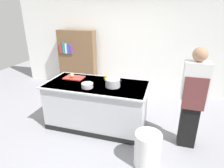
{
  "coord_description": "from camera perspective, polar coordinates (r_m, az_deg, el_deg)",
  "views": [
    {
      "loc": [
        1.23,
        -3.13,
        2.22
      ],
      "look_at": [
        0.25,
        0.2,
        0.85
      ],
      "focal_mm": 30.18,
      "sensor_mm": 36.0,
      "label": 1
    }
  ],
  "objects": [
    {
      "name": "ground_plane",
      "position": [
        4.03,
        -4.31,
        -11.97
      ],
      "size": [
        10.0,
        10.0,
        0.0
      ],
      "primitive_type": "plane",
      "color": "gray"
    },
    {
      "name": "back_wall",
      "position": [
        5.42,
        3.25,
        13.86
      ],
      "size": [
        6.4,
        0.12,
        3.0
      ],
      "primitive_type": "cube",
      "color": "white",
      "rests_on": "ground_plane"
    },
    {
      "name": "counter_island",
      "position": [
        3.79,
        -4.51,
        -6.09
      ],
      "size": [
        1.98,
        0.98,
        0.9
      ],
      "color": "#B7BABF",
      "rests_on": "ground_plane"
    },
    {
      "name": "cutting_board",
      "position": [
        3.98,
        -11.39,
        1.9
      ],
      "size": [
        0.4,
        0.28,
        0.02
      ],
      "primitive_type": "cube",
      "color": "red",
      "rests_on": "counter_island"
    },
    {
      "name": "onion",
      "position": [
        3.96,
        -12.08,
        2.57
      ],
      "size": [
        0.09,
        0.09,
        0.09
      ],
      "primitive_type": "sphere",
      "color": "tan",
      "rests_on": "cutting_board"
    },
    {
      "name": "stock_pot",
      "position": [
        3.44,
        0.23,
        0.37
      ],
      "size": [
        0.34,
        0.27,
        0.15
      ],
      "color": "#B7BABF",
      "rests_on": "counter_island"
    },
    {
      "name": "mixing_bowl",
      "position": [
        3.44,
        -7.5,
        -0.42
      ],
      "size": [
        0.21,
        0.21,
        0.09
      ],
      "primitive_type": "cylinder",
      "color": "#B7BABF",
      "rests_on": "counter_island"
    },
    {
      "name": "juice_cup",
      "position": [
        3.77,
        -1.93,
        1.87
      ],
      "size": [
        0.07,
        0.07,
        0.1
      ],
      "primitive_type": "cylinder",
      "color": "yellow",
      "rests_on": "counter_island"
    },
    {
      "name": "trash_bin",
      "position": [
        3.02,
        10.68,
        -18.93
      ],
      "size": [
        0.39,
        0.39,
        0.55
      ],
      "primitive_type": "cylinder",
      "color": "white",
      "rests_on": "ground_plane"
    },
    {
      "name": "person_chef",
      "position": [
        3.29,
        23.29,
        -3.72
      ],
      "size": [
        0.38,
        0.25,
        1.72
      ],
      "rotation": [
        0.0,
        0.0,
        1.24
      ],
      "color": "black",
      "rests_on": "ground_plane"
    },
    {
      "name": "bookshelf",
      "position": [
        5.7,
        -10.39,
        7.29
      ],
      "size": [
        1.1,
        0.31,
        1.7
      ],
      "color": "brown",
      "rests_on": "ground_plane"
    }
  ]
}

